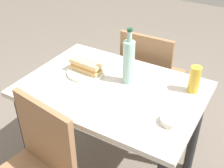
# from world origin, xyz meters

# --- Properties ---
(dining_table) EXTENTS (1.01, 0.71, 0.72)m
(dining_table) POSITION_xyz_m (0.00, 0.00, 0.59)
(dining_table) COLOR beige
(dining_table) RESTS_ON ground
(chair_far) EXTENTS (0.41, 0.41, 0.86)m
(chair_far) POSITION_xyz_m (0.00, 0.55, 0.50)
(chair_far) COLOR #936B47
(chair_far) RESTS_ON ground
(plate_near) EXTENTS (0.24, 0.24, 0.01)m
(plate_near) POSITION_xyz_m (-0.21, 0.05, 0.73)
(plate_near) COLOR silver
(plate_near) RESTS_ON dining_table
(baguette_sandwich_near) EXTENTS (0.21, 0.08, 0.07)m
(baguette_sandwich_near) POSITION_xyz_m (-0.21, 0.05, 0.77)
(baguette_sandwich_near) COLOR #DBB77A
(baguette_sandwich_near) RESTS_ON plate_near
(knife_near) EXTENTS (0.18, 0.04, 0.01)m
(knife_near) POSITION_xyz_m (-0.22, 0.10, 0.74)
(knife_near) COLOR silver
(knife_near) RESTS_ON plate_near
(water_bottle) EXTENTS (0.07, 0.07, 0.33)m
(water_bottle) POSITION_xyz_m (0.05, 0.09, 0.86)
(water_bottle) COLOR #99C6B7
(water_bottle) RESTS_ON dining_table
(beer_glass) EXTENTS (0.06, 0.06, 0.15)m
(beer_glass) POSITION_xyz_m (0.40, 0.19, 0.80)
(beer_glass) COLOR gold
(beer_glass) RESTS_ON dining_table
(olive_bowl) EXTENTS (0.10, 0.10, 0.03)m
(olive_bowl) POSITION_xyz_m (0.40, -0.12, 0.74)
(olive_bowl) COLOR silver
(olive_bowl) RESTS_ON dining_table
(paper_napkin) EXTENTS (0.17, 0.17, 0.00)m
(paper_napkin) POSITION_xyz_m (0.22, -0.11, 0.73)
(paper_napkin) COLOR white
(paper_napkin) RESTS_ON dining_table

